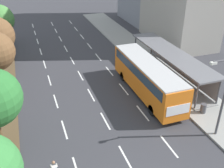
{
  "coord_description": "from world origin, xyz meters",
  "views": [
    {
      "loc": [
        -5.44,
        -7.7,
        13.34
      ],
      "look_at": [
        2.0,
        13.4,
        1.2
      ],
      "focal_mm": 41.81,
      "sensor_mm": 36.0,
      "label": 1
    }
  ],
  "objects_px": {
    "bus_shelter": "(172,62)",
    "trash_bin": "(203,108)",
    "streetlight": "(223,93)",
    "bus": "(147,75)"
  },
  "relations": [
    {
      "from": "bus",
      "to": "streetlight",
      "type": "xyz_separation_m",
      "value": [
        2.17,
        -7.6,
        1.82
      ]
    },
    {
      "from": "bus_shelter",
      "to": "trash_bin",
      "type": "xyz_separation_m",
      "value": [
        -1.08,
        -7.29,
        -1.29
      ]
    },
    {
      "from": "bus_shelter",
      "to": "streetlight",
      "type": "relative_size",
      "value": 2.17
    },
    {
      "from": "bus_shelter",
      "to": "streetlight",
      "type": "distance_m",
      "value": 10.49
    },
    {
      "from": "streetlight",
      "to": "bus_shelter",
      "type": "bearing_deg",
      "value": 78.16
    },
    {
      "from": "bus_shelter",
      "to": "bus",
      "type": "xyz_separation_m",
      "value": [
        -4.28,
        -2.48,
        0.2
      ]
    },
    {
      "from": "bus_shelter",
      "to": "bus",
      "type": "height_order",
      "value": "bus"
    },
    {
      "from": "streetlight",
      "to": "trash_bin",
      "type": "xyz_separation_m",
      "value": [
        1.03,
        2.79,
        -3.31
      ]
    },
    {
      "from": "bus_shelter",
      "to": "bus",
      "type": "relative_size",
      "value": 1.25
    },
    {
      "from": "bus_shelter",
      "to": "bus",
      "type": "distance_m",
      "value": 4.95
    }
  ]
}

